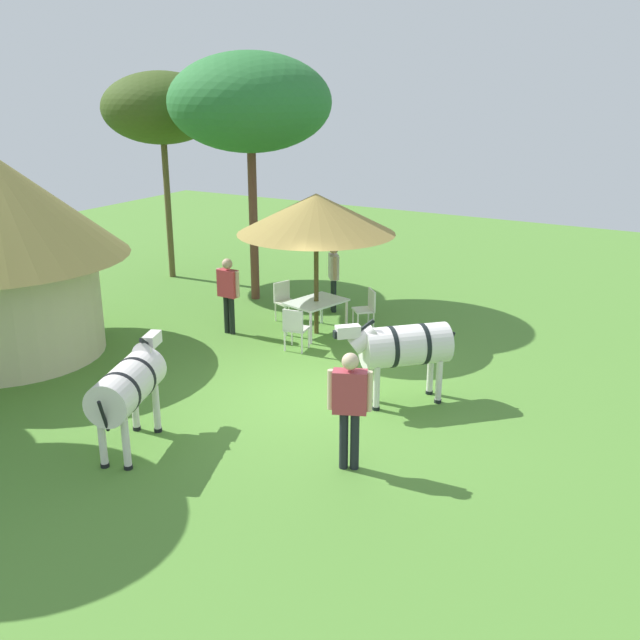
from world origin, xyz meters
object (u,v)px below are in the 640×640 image
zebra_by_umbrella (129,385)px  acacia_tree_left_background (250,103)px  patio_chair_west_end (284,299)px  guest_beside_umbrella (334,272)px  shade_umbrella (316,214)px  zebra_nearest_camera (402,347)px  acacia_tree_behind_hut (162,108)px  guest_behind_table (228,289)px  standing_watcher (350,400)px  patio_dining_table (316,305)px  patio_chair_near_lawn (367,307)px  patio_chair_near_hut (295,327)px

zebra_by_umbrella → acacia_tree_left_background: (7.36, 2.83, 3.75)m
patio_chair_west_end → guest_beside_umbrella: 1.41m
shade_umbrella → patio_chair_west_end: bearing=69.1°
zebra_nearest_camera → acacia_tree_behind_hut: 10.62m
guest_behind_table → zebra_by_umbrella: 5.22m
patio_chair_west_end → acacia_tree_left_background: 4.66m
guest_beside_umbrella → zebra_by_umbrella: guest_beside_umbrella is taller
standing_watcher → acacia_tree_behind_hut: 12.04m
zebra_nearest_camera → patio_dining_table: bearing=7.8°
patio_dining_table → guest_beside_umbrella: size_ratio=0.87×
zebra_by_umbrella → acacia_tree_left_background: size_ratio=0.36×
zebra_nearest_camera → zebra_by_umbrella: 4.51m
standing_watcher → zebra_by_umbrella: bearing=175.6°
guest_beside_umbrella → acacia_tree_behind_hut: acacia_tree_behind_hut is taller
zebra_by_umbrella → zebra_nearest_camera: bearing=29.7°
patio_chair_west_end → guest_behind_table: guest_behind_table is taller
standing_watcher → zebra_by_umbrella: standing_watcher is taller
patio_dining_table → acacia_tree_behind_hut: (2.14, 5.91, 3.91)m
acacia_tree_left_background → guest_beside_umbrella: bearing=-88.8°
patio_dining_table → guest_behind_table: size_ratio=0.84×
patio_dining_table → patio_chair_west_end: bearing=69.1°
zebra_by_umbrella → acacia_tree_left_background: acacia_tree_left_background is taller
patio_chair_near_lawn → acacia_tree_behind_hut: bearing=35.3°
patio_chair_west_end → zebra_nearest_camera: 4.99m
patio_chair_west_end → guest_behind_table: 1.54m
guest_behind_table → zebra_by_umbrella: bearing=-66.6°
patio_dining_table → patio_chair_near_hut: size_ratio=1.57×
standing_watcher → guest_beside_umbrella: bearing=97.4°
zebra_by_umbrella → acacia_tree_left_background: bearing=90.3°
patio_dining_table → zebra_nearest_camera: zebra_nearest_camera is taller
patio_chair_near_hut → patio_chair_west_end: 1.99m
patio_chair_west_end → zebra_nearest_camera: zebra_nearest_camera is taller
zebra_by_umbrella → acacia_tree_behind_hut: acacia_tree_behind_hut is taller
patio_chair_near_hut → zebra_nearest_camera: 3.16m
patio_chair_near_lawn → zebra_by_umbrella: 6.68m
patio_chair_west_end → acacia_tree_behind_hut: (1.73, 4.83, 4.03)m
patio_dining_table → standing_watcher: bearing=-145.5°
patio_chair_near_lawn → guest_beside_umbrella: size_ratio=0.55×
patio_chair_near_hut → guest_behind_table: (0.21, 1.81, 0.49)m
patio_chair_near_hut → acacia_tree_left_background: acacia_tree_left_background is taller
patio_chair_near_hut → patio_chair_west_end: size_ratio=1.00×
zebra_by_umbrella → standing_watcher: bearing=-2.2°
patio_dining_table → patio_chair_near_hut: (-1.14, -0.16, -0.13)m
patio_dining_table → acacia_tree_behind_hut: 7.40m
zebra_by_umbrella → patio_chair_near_lawn: bearing=63.5°
patio_chair_near_lawn → standing_watcher: standing_watcher is taller
patio_chair_near_lawn → patio_chair_west_end: same height
shade_umbrella → patio_chair_near_lawn: size_ratio=3.71×
shade_umbrella → patio_chair_near_hut: size_ratio=3.71×
patio_chair_near_hut → acacia_tree_left_background: bearing=128.7°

